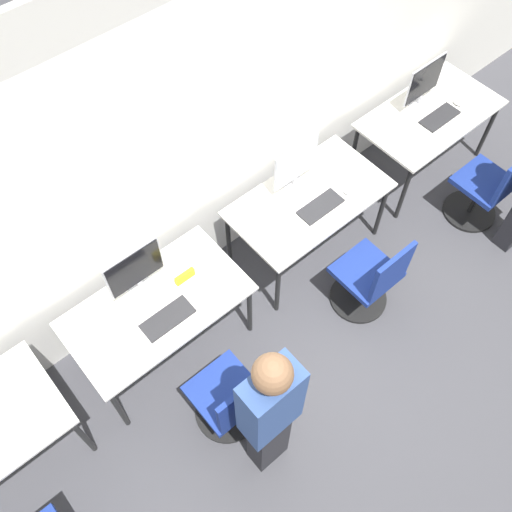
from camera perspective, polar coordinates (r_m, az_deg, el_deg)
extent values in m
plane|color=#3D3D42|center=(4.75, 1.13, -6.67)|extent=(20.00, 20.00, 0.00)
cube|color=silver|center=(3.99, -6.67, 10.78)|extent=(12.00, 0.05, 2.80)
cylinder|color=black|center=(4.24, -16.92, -16.82)|extent=(0.04, 0.04, 0.68)
cylinder|color=black|center=(4.51, -20.93, -10.59)|extent=(0.04, 0.04, 0.68)
cube|color=silver|center=(4.11, -9.95, -4.95)|extent=(1.30, 0.72, 0.02)
cylinder|color=black|center=(4.24, -13.55, -14.61)|extent=(0.04, 0.04, 0.68)
cylinder|color=black|center=(4.43, -0.64, -5.40)|extent=(0.04, 0.04, 0.68)
cylinder|color=black|center=(4.51, -17.81, -8.56)|extent=(0.04, 0.04, 0.68)
cylinder|color=black|center=(4.68, -5.54, -0.23)|extent=(0.04, 0.04, 0.68)
cylinder|color=#B2B2B7|center=(4.18, -11.42, -3.10)|extent=(0.19, 0.19, 0.01)
cylinder|color=#B2B2B7|center=(4.14, -11.53, -2.78)|extent=(0.04, 0.04, 0.08)
cube|color=#B2B2B7|center=(3.96, -12.08, -1.22)|extent=(0.44, 0.01, 0.36)
cube|color=black|center=(3.96, -12.01, -1.30)|extent=(0.41, 0.01, 0.34)
cube|color=#262628|center=(4.02, -8.83, -6.19)|extent=(0.38, 0.17, 0.02)
ellipsoid|color=silver|center=(4.07, -5.63, -4.05)|extent=(0.06, 0.09, 0.03)
cylinder|color=black|center=(4.47, -2.90, -15.23)|extent=(0.48, 0.48, 0.03)
cylinder|color=black|center=(4.27, -3.02, -14.40)|extent=(0.04, 0.04, 0.39)
cube|color=navy|center=(4.06, -3.16, -13.43)|extent=(0.44, 0.44, 0.05)
cube|color=navy|center=(3.78, -1.37, -14.43)|extent=(0.40, 0.04, 0.44)
cube|color=#232328|center=(4.02, 1.24, -17.68)|extent=(0.25, 0.16, 0.77)
cube|color=navy|center=(3.33, 1.47, -14.46)|extent=(0.36, 0.20, 0.67)
sphere|color=brown|center=(2.91, 1.66, -11.71)|extent=(0.22, 0.22, 0.22)
cube|color=silver|center=(4.59, 5.35, 5.71)|extent=(1.30, 0.72, 0.02)
cylinder|color=black|center=(4.52, 2.18, -3.28)|extent=(0.04, 0.04, 0.68)
cylinder|color=black|center=(5.06, 12.40, 4.47)|extent=(0.04, 0.04, 0.68)
cylinder|color=black|center=(4.77, -2.77, 1.68)|extent=(0.04, 0.04, 0.68)
cylinder|color=black|center=(5.29, 7.48, 8.62)|extent=(0.04, 0.04, 0.68)
cylinder|color=#B2B2B7|center=(4.65, 3.85, 7.17)|extent=(0.19, 0.19, 0.01)
cylinder|color=#B2B2B7|center=(4.62, 3.89, 7.54)|extent=(0.04, 0.04, 0.08)
cube|color=#B2B2B7|center=(4.46, 4.00, 9.32)|extent=(0.44, 0.01, 0.36)
cube|color=silver|center=(4.46, 4.07, 9.25)|extent=(0.41, 0.01, 0.34)
cube|color=#262628|center=(4.52, 6.46, 4.93)|extent=(0.38, 0.17, 0.02)
ellipsoid|color=silver|center=(4.64, 9.09, 6.41)|extent=(0.06, 0.09, 0.03)
cylinder|color=black|center=(4.92, 10.16, -4.12)|extent=(0.48, 0.48, 0.03)
cylinder|color=black|center=(4.74, 10.53, -2.92)|extent=(0.04, 0.04, 0.39)
cube|color=navy|center=(4.56, 10.95, -1.56)|extent=(0.44, 0.44, 0.05)
cube|color=navy|center=(4.30, 13.40, -1.62)|extent=(0.40, 0.04, 0.44)
cube|color=silver|center=(5.45, 17.09, 13.44)|extent=(1.30, 0.72, 0.02)
cylinder|color=black|center=(5.22, 14.54, 6.07)|extent=(0.04, 0.04, 0.68)
cylinder|color=black|center=(6.00, 22.14, 11.59)|extent=(0.04, 0.04, 0.68)
cylinder|color=black|center=(5.44, 9.69, 10.06)|extent=(0.04, 0.04, 0.68)
cylinder|color=black|center=(6.19, 17.64, 15.01)|extent=(0.04, 0.04, 0.68)
cylinder|color=#B2B2B7|center=(5.50, 15.90, 14.52)|extent=(0.19, 0.19, 0.01)
cylinder|color=#B2B2B7|center=(5.47, 16.01, 14.87)|extent=(0.04, 0.04, 0.08)
cube|color=#B2B2B7|center=(5.33, 16.52, 16.54)|extent=(0.44, 0.01, 0.36)
cube|color=black|center=(5.33, 16.59, 16.49)|extent=(0.41, 0.01, 0.34)
cube|color=#262628|center=(5.41, 17.89, 13.05)|extent=(0.38, 0.17, 0.02)
ellipsoid|color=silver|center=(5.59, 19.51, 14.24)|extent=(0.06, 0.09, 0.03)
cylinder|color=black|center=(5.70, 20.51, 4.21)|extent=(0.48, 0.48, 0.03)
cylinder|color=black|center=(5.55, 21.15, 5.49)|extent=(0.04, 0.04, 0.39)
cube|color=navy|center=(5.39, 21.85, 6.91)|extent=(0.44, 0.44, 0.05)
cube|color=yellow|center=(4.13, -7.13, -2.04)|extent=(0.16, 0.03, 0.08)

